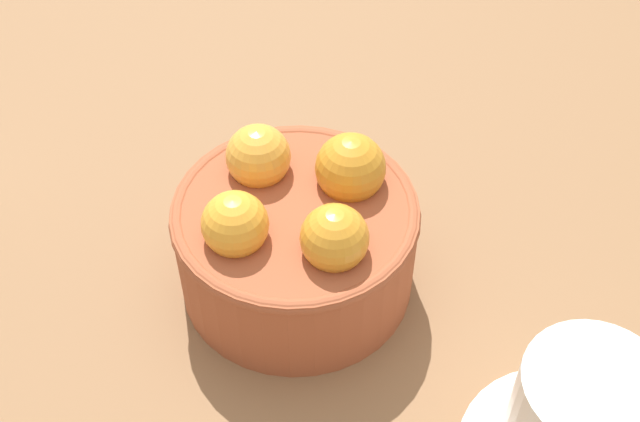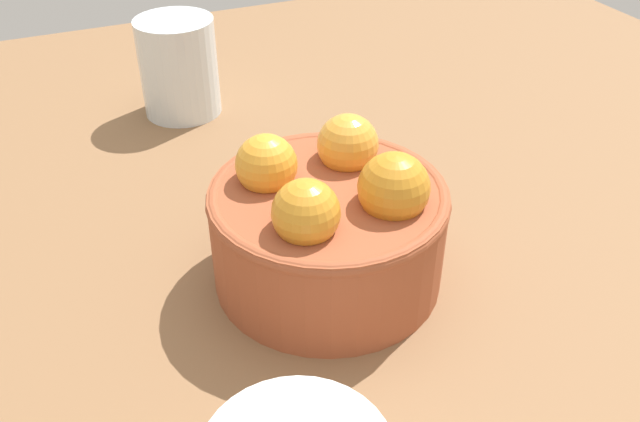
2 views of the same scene
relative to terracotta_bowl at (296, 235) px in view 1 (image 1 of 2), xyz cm
name	(u,v)px [view 1 (image 1 of 2)]	position (x,y,z in cm)	size (l,w,h in cm)	color
ground_plane	(298,299)	(0.04, -0.02, -6.55)	(112.60, 107.88, 4.34)	brown
terracotta_bowl	(296,235)	(0.00, 0.00, 0.00)	(15.18, 15.18, 10.13)	#9E4C2D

